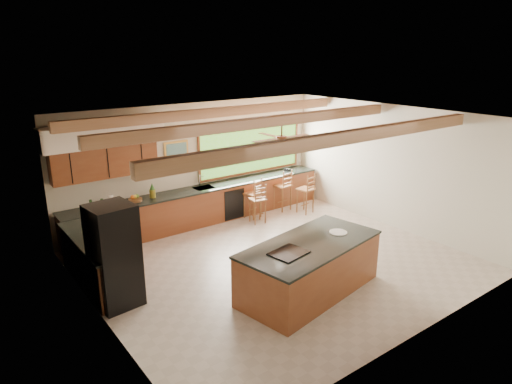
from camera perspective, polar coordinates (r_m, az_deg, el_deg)
ground at (r=9.61m, az=2.57°, el=-8.78°), size 7.20×7.20×0.00m
room_shell at (r=9.26m, az=-0.62°, el=4.77°), size 7.27×6.54×3.02m
counter_run at (r=10.96m, az=-9.13°, el=-2.96°), size 7.12×3.10×1.27m
island at (r=8.39m, az=6.69°, el=-9.32°), size 2.94×1.75×0.98m
refrigerator at (r=8.12m, az=-17.30°, el=-7.65°), size 0.77×0.76×1.82m
bar_stool_a at (r=11.46m, az=0.36°, el=-1.03°), size 0.42×0.42×1.04m
bar_stool_b at (r=11.80m, az=-0.27°, el=-0.31°), size 0.48×0.48×1.09m
bar_stool_c at (r=12.39m, az=3.52°, el=0.70°), size 0.45×0.45×1.15m
bar_stool_d at (r=12.23m, az=6.40°, el=0.24°), size 0.46×0.46×1.10m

